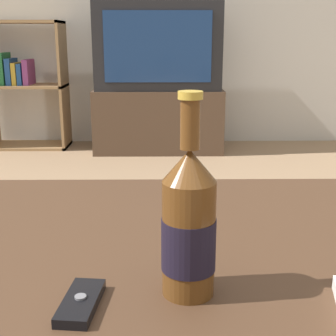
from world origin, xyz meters
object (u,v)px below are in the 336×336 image
Objects in this scene: bookshelf at (21,81)px; cell_phone at (83,302)px; tv_stand at (159,119)px; beer_bottle at (191,226)px; television at (158,46)px.

bookshelf is 8.42× the size of cell_phone.
beer_bottle reaches higher than tv_stand.
cell_phone is at bearing -91.62° from tv_stand.
bookshelf is at bearing 174.90° from tv_stand.
cell_phone is (0.94, -2.96, -0.03)m from bookshelf.
cell_phone is (-0.08, -2.87, 0.24)m from tv_stand.
bookshelf reaches higher than cell_phone.
beer_bottle is 2.58× the size of cell_phone.
cell_phone reaches higher than tv_stand.
bookshelf is 3.12m from beer_bottle.
tv_stand is 0.52m from television.
television is 7.95× the size of cell_phone.
bookshelf is (-1.02, 0.10, -0.25)m from television.
tv_stand is 3.25× the size of beer_bottle.
television is at bearing 94.34° from cell_phone.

